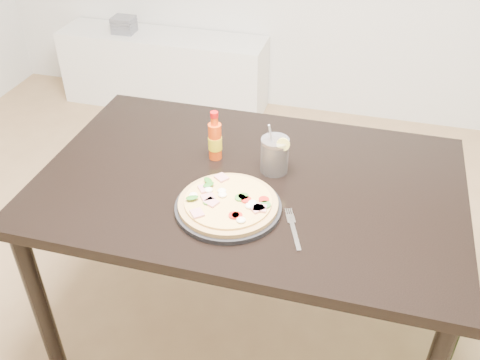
% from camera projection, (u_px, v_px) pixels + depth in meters
% --- Properties ---
extents(dining_table, '(1.40, 0.90, 0.75)m').
position_uv_depth(dining_table, '(249.00, 199.00, 1.83)').
color(dining_table, black).
rests_on(dining_table, ground).
extents(plate, '(0.33, 0.33, 0.02)m').
position_uv_depth(plate, '(228.00, 207.00, 1.65)').
color(plate, black).
rests_on(plate, dining_table).
extents(pizza, '(0.31, 0.31, 0.03)m').
position_uv_depth(pizza, '(228.00, 202.00, 1.63)').
color(pizza, tan).
rests_on(pizza, plate).
extents(hot_sauce_bottle, '(0.05, 0.05, 0.18)m').
position_uv_depth(hot_sauce_bottle, '(215.00, 140.00, 1.84)').
color(hot_sauce_bottle, '#E7450D').
rests_on(hot_sauce_bottle, dining_table).
extents(cola_cup, '(0.10, 0.09, 0.18)m').
position_uv_depth(cola_cup, '(275.00, 156.00, 1.79)').
color(cola_cup, black).
rests_on(cola_cup, dining_table).
extents(fork, '(0.08, 0.18, 0.00)m').
position_uv_depth(fork, '(293.00, 228.00, 1.58)').
color(fork, silver).
rests_on(fork, dining_table).
extents(media_console, '(1.40, 0.34, 0.50)m').
position_uv_depth(media_console, '(164.00, 70.00, 3.67)').
color(media_console, white).
rests_on(media_console, ground).
extents(cd_stack, '(0.14, 0.12, 0.10)m').
position_uv_depth(cd_stack, '(124.00, 25.00, 3.53)').
color(cd_stack, slate).
rests_on(cd_stack, media_console).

